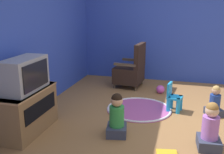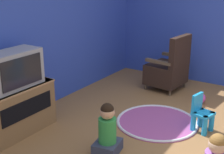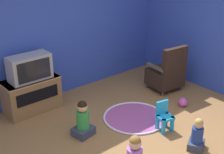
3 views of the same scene
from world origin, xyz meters
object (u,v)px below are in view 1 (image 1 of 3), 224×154
child_watching_center (210,129)px  toy_ball (160,89)px  tv_cabinet (25,110)px  child_watching_right (215,102)px  television (25,75)px  yellow_kid_chair (174,99)px  child_watching_left (117,117)px  black_armchair (131,71)px  book (167,153)px

child_watching_center → toy_ball: child_watching_center is taller
tv_cabinet → child_watching_right: tv_cabinet is taller
television → toy_ball: television is taller
tv_cabinet → yellow_kid_chair: (1.32, -1.99, -0.11)m
tv_cabinet → yellow_kid_chair: tv_cabinet is taller
television → child_watching_left: television is taller
black_armchair → yellow_kid_chair: black_armchair is taller
television → child_watching_right: bearing=-63.4°
toy_ball → child_watching_center: bearing=-159.0°
child_watching_right → yellow_kid_chair: bearing=61.3°
black_armchair → child_watching_left: bearing=12.5°
black_armchair → child_watching_right: bearing=59.6°
television → child_watching_center: (0.18, -2.43, -0.58)m
yellow_kid_chair → child_watching_left: child_watching_left is taller
toy_ball → book: 2.31m
yellow_kid_chair → child_watching_left: 1.32m
child_watching_center → tv_cabinet: bearing=89.9°
black_armchair → book: bearing=26.4°
tv_cabinet → child_watching_center: bearing=-85.8°
child_watching_left → child_watching_right: (1.08, -1.37, -0.04)m
tv_cabinet → book: tv_cabinet is taller
tv_cabinet → black_armchair: black_armchair is taller
black_armchair → yellow_kid_chair: bearing=45.6°
tv_cabinet → child_watching_center: same height
tv_cabinet → toy_ball: (2.20, -1.70, -0.23)m
child_watching_left → toy_ball: (1.97, -0.43, -0.18)m
child_watching_left → child_watching_right: child_watching_left is taller
television → child_watching_center: bearing=-85.7°
toy_ball → yellow_kid_chair: bearing=-161.5°
television → toy_ball: 2.85m
black_armchair → toy_ball: (-0.31, -0.68, -0.28)m
black_armchair → book: black_armchair is taller
child_watching_left → book: 0.82m
child_watching_left → yellow_kid_chair: bearing=-43.5°
television → child_watching_center: size_ratio=1.18×
tv_cabinet → child_watching_right: size_ratio=1.96×
yellow_kid_chair → child_watching_center: (-1.14, -0.48, 0.06)m
toy_ball → book: size_ratio=0.62×
yellow_kid_chair → child_watching_center: size_ratio=0.79×
child_watching_left → toy_ball: bearing=-22.5°
yellow_kid_chair → child_watching_center: 1.24m
tv_cabinet → child_watching_left: bearing=-80.0°
black_armchair → child_watching_right: size_ratio=1.91×
child_watching_center → television: bearing=90.0°
tv_cabinet → television: 0.52m
black_armchair → toy_ball: black_armchair is taller
black_armchair → book: 2.80m
tv_cabinet → book: size_ratio=3.69×
child_watching_left → toy_ball: 2.03m
television → yellow_kid_chair: bearing=-55.8°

